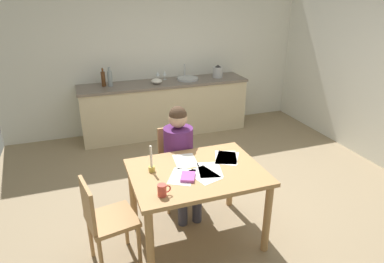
{
  "coord_description": "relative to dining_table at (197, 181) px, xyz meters",
  "views": [
    {
      "loc": [
        -1.38,
        -3.07,
        2.31
      ],
      "look_at": [
        -0.23,
        0.2,
        0.85
      ],
      "focal_mm": 31.47,
      "sensor_mm": 36.0,
      "label": 1
    }
  ],
  "objects": [
    {
      "name": "ground_plane",
      "position": [
        0.43,
        0.5,
        -0.67
      ],
      "size": [
        5.2,
        5.2,
        0.04
      ],
      "primitive_type": "cube",
      "color": "#937F60"
    },
    {
      "name": "wall_back",
      "position": [
        0.43,
        3.1,
        0.65
      ],
      "size": [
        5.2,
        0.12,
        2.6
      ],
      "primitive_type": "cube",
      "color": "silver",
      "rests_on": "ground"
    },
    {
      "name": "kitchen_counter",
      "position": [
        0.43,
        2.74,
        -0.2
      ],
      "size": [
        2.81,
        0.64,
        0.9
      ],
      "color": "beige",
      "rests_on": "ground"
    },
    {
      "name": "dining_table",
      "position": [
        0.0,
        0.0,
        0.0
      ],
      "size": [
        1.22,
        0.91,
        0.76
      ],
      "color": "tan",
      "rests_on": "ground"
    },
    {
      "name": "chair_at_table",
      "position": [
        0.01,
        0.69,
        -0.15
      ],
      "size": [
        0.4,
        0.4,
        0.89
      ],
      "color": "tan",
      "rests_on": "ground"
    },
    {
      "name": "person_seated",
      "position": [
        0.01,
        0.55,
        0.03
      ],
      "size": [
        0.32,
        0.59,
        1.19
      ],
      "color": "#592666",
      "rests_on": "ground"
    },
    {
      "name": "chair_side_empty",
      "position": [
        -0.87,
        -0.08,
        -0.16
      ],
      "size": [
        0.47,
        0.47,
        0.87
      ],
      "color": "tan",
      "rests_on": "ground"
    },
    {
      "name": "coffee_mug",
      "position": [
        -0.41,
        -0.29,
        0.16
      ],
      "size": [
        0.11,
        0.07,
        0.1
      ],
      "color": "#D84C3F",
      "rests_on": "dining_table"
    },
    {
      "name": "candlestick",
      "position": [
        -0.4,
        0.12,
        0.18
      ],
      "size": [
        0.06,
        0.06,
        0.26
      ],
      "color": "gold",
      "rests_on": "dining_table"
    },
    {
      "name": "book_magazine",
      "position": [
        -0.12,
        -0.1,
        0.13
      ],
      "size": [
        0.18,
        0.2,
        0.03
      ],
      "primitive_type": "cube",
      "rotation": [
        0.0,
        0.0,
        -0.42
      ],
      "color": "#B752B0",
      "rests_on": "dining_table"
    },
    {
      "name": "paper_letter",
      "position": [
        0.03,
        -0.1,
        0.11
      ],
      "size": [
        0.29,
        0.34,
        0.0
      ],
      "primitive_type": "cube",
      "rotation": [
        0.0,
        0.0,
        0.29
      ],
      "color": "white",
      "rests_on": "dining_table"
    },
    {
      "name": "paper_bill",
      "position": [
        -0.04,
        0.22,
        0.11
      ],
      "size": [
        0.24,
        0.32,
        0.0
      ],
      "primitive_type": "cube",
      "rotation": [
        0.0,
        0.0,
        -0.11
      ],
      "color": "white",
      "rests_on": "dining_table"
    },
    {
      "name": "paper_envelope",
      "position": [
        0.12,
        -0.03,
        0.11
      ],
      "size": [
        0.27,
        0.34,
        0.0
      ],
      "primitive_type": "cube",
      "rotation": [
        0.0,
        0.0,
        -0.24
      ],
      "color": "white",
      "rests_on": "dining_table"
    },
    {
      "name": "paper_receipt",
      "position": [
        0.37,
        0.13,
        0.11
      ],
      "size": [
        0.33,
        0.36,
        0.0
      ],
      "primitive_type": "cube",
      "rotation": [
        0.0,
        0.0,
        -0.55
      ],
      "color": "white",
      "rests_on": "dining_table"
    },
    {
      "name": "paper_notice",
      "position": [
        0.37,
        0.15,
        0.11
      ],
      "size": [
        0.3,
        0.35,
        0.0
      ],
      "primitive_type": "cube",
      "rotation": [
        0.0,
        0.0,
        -0.38
      ],
      "color": "white",
      "rests_on": "dining_table"
    },
    {
      "name": "paper_flyer",
      "position": [
        -0.16,
        -0.06,
        0.11
      ],
      "size": [
        0.33,
        0.36,
        0.0
      ],
      "primitive_type": "cube",
      "rotation": [
        0.0,
        0.0,
        -0.52
      ],
      "color": "white",
      "rests_on": "dining_table"
    },
    {
      "name": "sink_unit",
      "position": [
        0.84,
        2.75,
        0.27
      ],
      "size": [
        0.36,
        0.36,
        0.24
      ],
      "color": "#B2B7BC",
      "rests_on": "kitchen_counter"
    },
    {
      "name": "bottle_oil",
      "position": [
        -0.54,
        2.8,
        0.37
      ],
      "size": [
        0.07,
        0.07,
        0.29
      ],
      "color": "#593319",
      "rests_on": "kitchen_counter"
    },
    {
      "name": "bottle_vinegar",
      "position": [
        -0.44,
        2.77,
        0.38
      ],
      "size": [
        0.08,
        0.08,
        0.3
      ],
      "color": "#8C999E",
      "rests_on": "kitchen_counter"
    },
    {
      "name": "mixing_bowl",
      "position": [
        0.29,
        2.68,
        0.29
      ],
      "size": [
        0.18,
        0.18,
        0.08
      ],
      "primitive_type": "ellipsoid",
      "color": "white",
      "rests_on": "kitchen_counter"
    },
    {
      "name": "stovetop_kettle",
      "position": [
        1.4,
        2.74,
        0.35
      ],
      "size": [
        0.18,
        0.18,
        0.22
      ],
      "color": "#B7BABF",
      "rests_on": "kitchen_counter"
    },
    {
      "name": "wine_glass_near_sink",
      "position": [
        0.48,
        2.89,
        0.36
      ],
      "size": [
        0.07,
        0.07,
        0.15
      ],
      "color": "silver",
      "rests_on": "kitchen_counter"
    },
    {
      "name": "wine_glass_by_kettle",
      "position": [
        0.36,
        2.89,
        0.36
      ],
      "size": [
        0.07,
        0.07,
        0.15
      ],
      "color": "silver",
      "rests_on": "kitchen_counter"
    }
  ]
}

